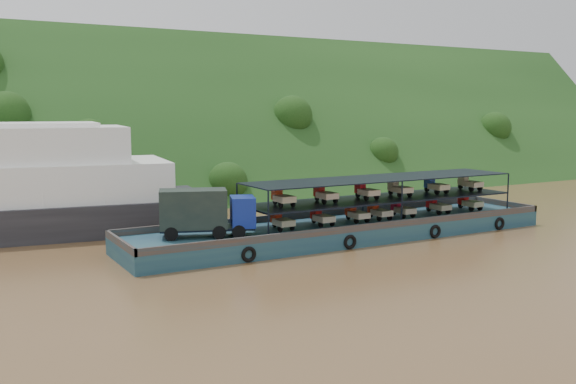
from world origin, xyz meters
TOP-DOWN VIEW (x-y plane):
  - ground at (0.00, 0.00)m, footprint 160.00×160.00m
  - hillside at (0.00, 36.00)m, footprint 140.00×39.60m
  - cargo_barge at (-0.50, -1.89)m, footprint 35.00×7.18m

SIDE VIEW (x-z plane):
  - ground at x=0.00m, z-range 0.00..0.00m
  - hillside at x=0.00m, z-range -19.80..19.80m
  - cargo_barge at x=-0.50m, z-range -1.15..3.39m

